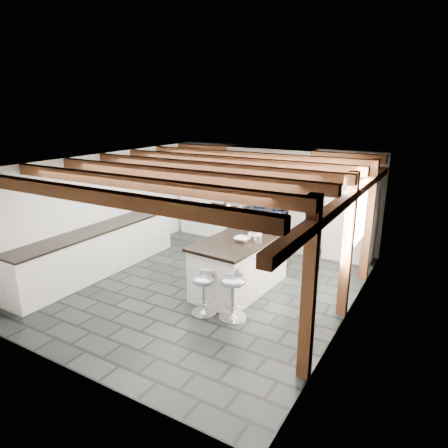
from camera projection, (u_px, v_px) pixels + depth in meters
The scene contains 6 objects.
ground at pixel (209, 285), 7.46m from camera, with size 6.00×6.00×0.00m, color black.
room_shell at pixel (219, 209), 8.62m from camera, with size 6.00×6.03×6.00m.
range_cooker at pixel (268, 225), 9.54m from camera, with size 1.00×0.63×0.99m.
kitchen_island at pixel (240, 263), 7.16m from camera, with size 1.15×2.03×1.30m.
bar_stool_near at pixel (233, 289), 6.14m from camera, with size 0.45×0.45×0.82m.
bar_stool_far at pixel (204, 287), 6.30m from camera, with size 0.46×0.46×0.75m.
Camera 1 is at (3.70, -5.74, 3.21)m, focal length 32.00 mm.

